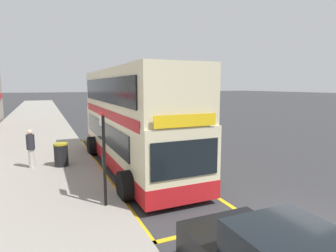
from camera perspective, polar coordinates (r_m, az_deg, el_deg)
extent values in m
plane|color=#333335|center=(37.55, -14.52, 2.28)|extent=(260.00, 260.00, 0.00)
cube|color=gray|center=(37.05, -25.26, 1.79)|extent=(6.00, 76.00, 0.14)
cube|color=beige|center=(13.01, -7.19, -2.29)|extent=(2.46, 10.45, 2.30)
cube|color=beige|center=(12.79, -7.36, 7.00)|extent=(2.43, 10.24, 1.90)
cube|color=red|center=(13.19, -7.12, -5.92)|extent=(2.48, 10.47, 0.60)
cube|color=#B2191E|center=(12.85, -7.28, 2.85)|extent=(2.49, 9.62, 0.36)
cube|color=black|center=(13.04, -12.98, -1.07)|extent=(0.04, 8.36, 0.90)
cube|color=black|center=(12.49, -12.90, 7.06)|extent=(0.04, 9.20, 1.00)
cube|color=black|center=(8.19, 3.59, -6.70)|extent=(2.16, 0.04, 1.10)
cube|color=yellow|center=(7.97, 3.66, 1.10)|extent=(1.97, 0.04, 0.36)
cylinder|color=black|center=(9.37, -8.14, -11.87)|extent=(0.56, 1.00, 1.00)
cylinder|color=black|center=(10.36, 6.24, -9.86)|extent=(0.56, 1.00, 1.00)
cylinder|color=black|center=(15.64, -14.86, -3.90)|extent=(0.56, 1.00, 1.00)
cylinder|color=black|center=(16.25, -5.63, -3.21)|extent=(0.56, 1.00, 1.00)
cube|color=gold|center=(13.31, -13.65, -8.16)|extent=(0.16, 13.74, 0.01)
cube|color=gold|center=(14.10, -1.80, -7.01)|extent=(0.16, 13.74, 0.01)
cube|color=gold|center=(7.80, 7.76, -20.16)|extent=(3.08, 0.16, 0.01)
cube|color=gold|center=(20.07, -13.08, -2.63)|extent=(3.08, 0.16, 0.01)
cylinder|color=black|center=(8.52, -12.76, -7.00)|extent=(0.09, 0.09, 2.72)
cube|color=silver|center=(8.55, -13.35, 1.08)|extent=(0.05, 0.42, 0.30)
cube|color=red|center=(8.52, -13.39, 2.41)|extent=(0.05, 0.42, 0.10)
cube|color=black|center=(8.63, -12.88, -7.21)|extent=(0.06, 0.28, 0.40)
cylinder|color=#B7B2AD|center=(13.70, -25.91, -5.94)|extent=(0.24, 0.24, 0.82)
cylinder|color=#26262D|center=(13.55, -26.10, -2.92)|extent=(0.34, 0.34, 0.65)
sphere|color=beige|center=(13.48, -26.22, -1.11)|extent=(0.22, 0.22, 0.22)
cylinder|color=black|center=(13.47, -20.83, -5.59)|extent=(0.59, 0.59, 0.96)
cylinder|color=#A5991E|center=(13.36, -20.94, -3.44)|extent=(0.62, 0.62, 0.08)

